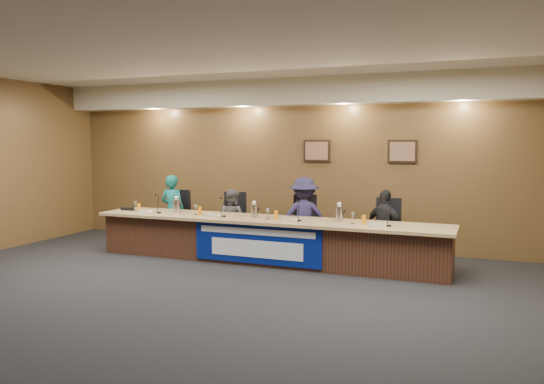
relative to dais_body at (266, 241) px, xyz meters
The scene contains 39 objects.
floor 2.43m from the dais_body, 90.00° to the right, with size 10.00×10.00×0.00m, color black.
ceiling 3.73m from the dais_body, 90.00° to the right, with size 10.00×8.00×0.04m, color silver.
wall_back 2.03m from the dais_body, 90.00° to the left, with size 10.00×0.04×3.20m, color brown.
soffit 2.93m from the dais_body, 90.00° to the left, with size 10.00×0.50×0.50m, color beige.
dais_body is the anchor object (origin of this frame).
dais_top 0.38m from the dais_body, 90.00° to the right, with size 6.10×0.95×0.05m, color #9D8052.
banner 0.42m from the dais_body, 90.00° to the right, with size 2.20×0.02×0.65m, color navy.
banner_text_upper 0.49m from the dais_body, 90.00° to the right, with size 2.00×0.01×0.10m, color silver.
banner_text_lower 0.43m from the dais_body, 90.00° to the right, with size 1.60×0.01×0.28m, color silver.
wall_photo_left 2.21m from the dais_body, 75.71° to the left, with size 0.52×0.04×0.42m, color black.
wall_photo_right 2.95m from the dais_body, 38.13° to the left, with size 0.52×0.04×0.42m, color black.
panelist_a 2.30m from the dais_body, 165.20° to the left, with size 0.51×0.33×1.39m, color #0D5554.
panelist_b 1.11m from the dais_body, 147.70° to the left, with size 0.56×0.44×1.15m, color #4D4E53.
panelist_c 0.83m from the dais_body, 50.53° to the left, with size 0.91×0.52×1.41m, color #1E193B.
panelist_d 1.99m from the dais_body, 17.10° to the left, with size 0.73×0.30×1.24m, color black.
office_chair_a 2.30m from the dais_body, 162.79° to the left, with size 0.48×0.48×0.08m, color black.
office_chair_b 1.15m from the dais_body, 143.46° to the left, with size 0.48×0.48×0.08m, color black.
office_chair_c 0.84m from the dais_body, 54.91° to the left, with size 0.48×0.48×0.08m, color black.
office_chair_d 2.01m from the dais_body, 19.83° to the left, with size 0.48×0.48×0.08m, color black.
nameplate_a 2.29m from the dais_body, behind, with size 0.24×0.06×0.09m, color white.
microphone_a 2.05m from the dais_body, behind, with size 0.07×0.07×0.02m, color black.
juice_glass_a 2.51m from the dais_body, behind, with size 0.06×0.06×0.15m, color orange.
water_glass_a 2.62m from the dais_body, behind, with size 0.08×0.08×0.18m, color silver.
nameplate_b 1.03m from the dais_body, 161.91° to the right, with size 0.24×0.06×0.09m, color white.
microphone_b 0.84m from the dais_body, 169.25° to the right, with size 0.07×0.07×0.02m, color black.
juice_glass_b 1.30m from the dais_body, behind, with size 0.06×0.06×0.15m, color orange.
water_glass_b 1.39m from the dais_body, behind, with size 0.08×0.08×0.18m, color silver.
nameplate_c 0.74m from the dais_body, 29.01° to the right, with size 0.24×0.06×0.09m, color white.
microphone_c 0.77m from the dais_body, 12.41° to the right, with size 0.07×0.07×0.02m, color black.
juice_glass_c 0.54m from the dais_body, 25.69° to the right, with size 0.06×0.06×0.15m, color orange.
water_glass_c 0.51m from the dais_body, 57.47° to the right, with size 0.08×0.08×0.18m, color silver.
nameplate_d 1.99m from the dais_body, ahead, with size 0.24×0.06×0.09m, color white.
microphone_d 2.11m from the dais_body, ahead, with size 0.07×0.07×0.02m, color black.
juice_glass_d 1.75m from the dais_body, ahead, with size 0.06×0.06×0.15m, color orange.
water_glass_d 1.59m from the dais_body, ahead, with size 0.08×0.08×0.18m, color silver.
carafe_left 1.83m from the dais_body, behind, with size 0.13×0.13×0.23m, color silver.
carafe_mid 0.55m from the dais_body, behind, with size 0.11×0.11×0.22m, color silver.
carafe_right 1.36m from the dais_body, ahead, with size 0.12×0.12×0.26m, color silver.
speakerphone 2.80m from the dais_body, behind, with size 0.32×0.32×0.05m, color black.
Camera 1 is at (3.36, -5.74, 2.03)m, focal length 35.00 mm.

